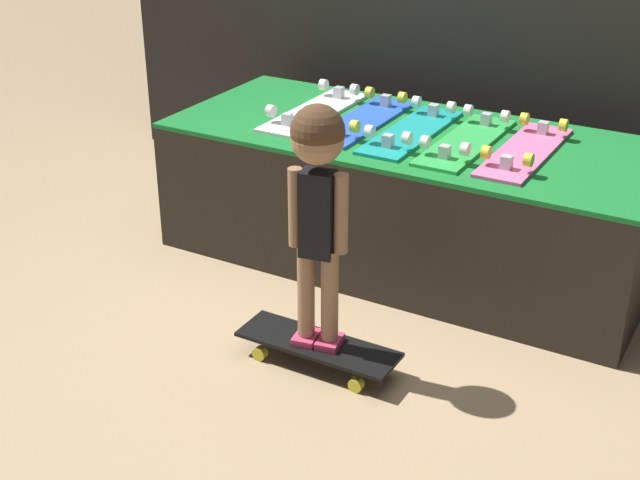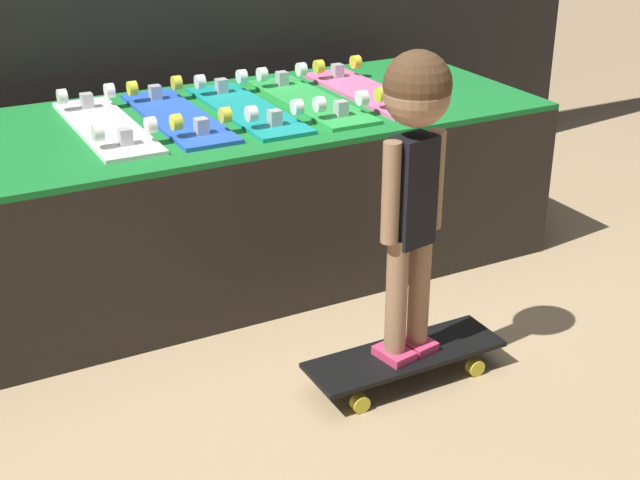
# 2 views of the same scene
# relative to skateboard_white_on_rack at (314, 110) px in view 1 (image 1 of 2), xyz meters

# --- Properties ---
(ground_plane) EXTENTS (16.00, 16.00, 0.00)m
(ground_plane) POSITION_rel_skateboard_white_on_rack_xyz_m (0.50, -0.62, -0.61)
(ground_plane) COLOR tan
(display_rack) EXTENTS (2.09, 0.90, 0.59)m
(display_rack) POSITION_rel_skateboard_white_on_rack_xyz_m (0.50, -0.02, -0.31)
(display_rack) COLOR black
(display_rack) RESTS_ON ground_plane
(skateboard_white_on_rack) EXTENTS (0.20, 0.70, 0.09)m
(skateboard_white_on_rack) POSITION_rel_skateboard_white_on_rack_xyz_m (0.00, 0.00, 0.00)
(skateboard_white_on_rack) COLOR white
(skateboard_white_on_rack) RESTS_ON display_rack
(skateboard_blue_on_rack) EXTENTS (0.20, 0.70, 0.09)m
(skateboard_blue_on_rack) POSITION_rel_skateboard_white_on_rack_xyz_m (0.25, -0.01, 0.00)
(skateboard_blue_on_rack) COLOR blue
(skateboard_blue_on_rack) RESTS_ON display_rack
(skateboard_teal_on_rack) EXTENTS (0.20, 0.70, 0.09)m
(skateboard_teal_on_rack) POSITION_rel_skateboard_white_on_rack_xyz_m (0.50, -0.03, 0.00)
(skateboard_teal_on_rack) COLOR teal
(skateboard_teal_on_rack) RESTS_ON display_rack
(skateboard_green_on_rack) EXTENTS (0.20, 0.70, 0.09)m
(skateboard_green_on_rack) POSITION_rel_skateboard_white_on_rack_xyz_m (0.74, -0.04, 0.00)
(skateboard_green_on_rack) COLOR green
(skateboard_green_on_rack) RESTS_ON display_rack
(skateboard_pink_on_rack) EXTENTS (0.20, 0.70, 0.09)m
(skateboard_pink_on_rack) POSITION_rel_skateboard_white_on_rack_xyz_m (0.99, -0.03, 0.00)
(skateboard_pink_on_rack) COLOR pink
(skateboard_pink_on_rack) RESTS_ON display_rack
(skateboard_on_floor) EXTENTS (0.61, 0.19, 0.09)m
(skateboard_on_floor) POSITION_rel_skateboard_white_on_rack_xyz_m (0.57, -0.97, -0.54)
(skateboard_on_floor) COLOR black
(skateboard_on_floor) RESTS_ON ground_plane
(child) EXTENTS (0.21, 0.18, 0.90)m
(child) POSITION_rel_skateboard_white_on_rack_xyz_m (0.57, -0.97, 0.11)
(child) COLOR #E03D6B
(child) RESTS_ON skateboard_on_floor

